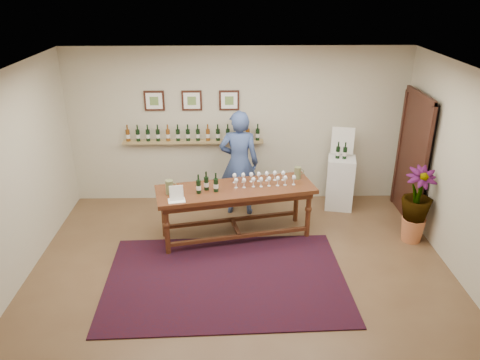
{
  "coord_description": "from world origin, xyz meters",
  "views": [
    {
      "loc": [
        -0.14,
        -5.52,
        3.87
      ],
      "look_at": [
        0.0,
        0.8,
        1.1
      ],
      "focal_mm": 35.0,
      "sensor_mm": 36.0,
      "label": 1
    }
  ],
  "objects_px": {
    "potted_plant": "(416,205)",
    "tasting_table": "(236,195)",
    "display_pedestal": "(340,183)",
    "person": "(239,163)"
  },
  "relations": [
    {
      "from": "potted_plant",
      "to": "tasting_table",
      "type": "bearing_deg",
      "value": 176.21
    },
    {
      "from": "tasting_table",
      "to": "display_pedestal",
      "type": "relative_size",
      "value": 2.72
    },
    {
      "from": "display_pedestal",
      "to": "person",
      "type": "distance_m",
      "value": 1.87
    },
    {
      "from": "person",
      "to": "tasting_table",
      "type": "bearing_deg",
      "value": 89.56
    },
    {
      "from": "display_pedestal",
      "to": "potted_plant",
      "type": "relative_size",
      "value": 0.88
    },
    {
      "from": "display_pedestal",
      "to": "person",
      "type": "bearing_deg",
      "value": -174.76
    },
    {
      "from": "tasting_table",
      "to": "potted_plant",
      "type": "bearing_deg",
      "value": -15.79
    },
    {
      "from": "tasting_table",
      "to": "potted_plant",
      "type": "height_order",
      "value": "potted_plant"
    },
    {
      "from": "person",
      "to": "display_pedestal",
      "type": "bearing_deg",
      "value": -170.55
    },
    {
      "from": "person",
      "to": "potted_plant",
      "type": "bearing_deg",
      "value": 163.15
    }
  ]
}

